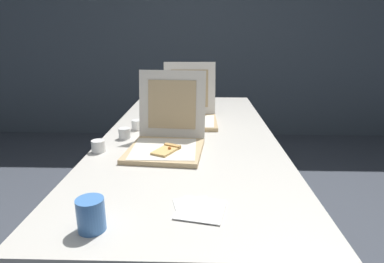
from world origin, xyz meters
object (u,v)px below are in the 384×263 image
object	(u,v)px
cup_white_near_left	(98,146)
cup_white_near_center	(125,133)
napkin_pile	(198,208)
cup_white_far	(154,112)
cup_printed_front	(91,215)
pizza_box_front	(167,139)
cup_white_mid	(137,125)
pizza_box_middle	(189,114)
table	(189,141)

from	to	relation	value
cup_white_near_left	cup_white_near_center	world-z (taller)	same
cup_white_near_center	napkin_pile	world-z (taller)	cup_white_near_center
napkin_pile	cup_white_near_left	bearing A→B (deg)	133.37
cup_white_near_left	cup_white_far	xyz separation A→B (m)	(0.16, 0.69, 0.00)
cup_white_near_left	cup_printed_front	world-z (taller)	cup_printed_front
pizza_box_front	cup_white_far	xyz separation A→B (m)	(-0.16, 0.65, -0.02)
napkin_pile	cup_white_mid	bearing A→B (deg)	112.55
cup_white_near_center	pizza_box_middle	bearing A→B (deg)	46.37
cup_white_mid	cup_printed_front	bearing A→B (deg)	-86.31
pizza_box_middle	cup_white_near_center	distance (m)	0.48
pizza_box_middle	pizza_box_front	bearing A→B (deg)	-100.49
cup_white_near_left	cup_white_near_center	distance (m)	0.22
pizza_box_front	pizza_box_middle	distance (m)	0.52
pizza_box_middle	cup_white_near_center	world-z (taller)	pizza_box_middle
cup_white_near_left	cup_printed_front	bearing A→B (deg)	-74.24
cup_white_mid	cup_white_near_left	world-z (taller)	same
cup_white_far	cup_white_near_center	size ratio (longest dim) A/B	1.00
cup_white_far	cup_printed_front	size ratio (longest dim) A/B	0.65
table	pizza_box_front	world-z (taller)	pizza_box_front
cup_white_mid	cup_white_near_left	bearing A→B (deg)	-106.73
pizza_box_front	cup_white_near_left	xyz separation A→B (m)	(-0.32, -0.04, -0.02)
cup_white_far	napkin_pile	bearing A→B (deg)	-75.21
cup_white_near_left	cup_white_near_center	bearing A→B (deg)	69.53
cup_white_near_left	cup_white_near_center	xyz separation A→B (m)	(0.08, 0.21, 0.00)
pizza_box_front	cup_white_far	bearing A→B (deg)	109.11
pizza_box_front	pizza_box_middle	size ratio (longest dim) A/B	1.01
pizza_box_front	cup_printed_front	size ratio (longest dim) A/B	4.38
cup_white_mid	pizza_box_middle	bearing A→B (deg)	31.36
pizza_box_front	napkin_pile	bearing A→B (deg)	-68.68
napkin_pile	cup_printed_front	bearing A→B (deg)	-158.07
cup_white_mid	cup_white_far	bearing A→B (deg)	80.86
table	napkin_pile	xyz separation A→B (m)	(0.06, -0.82, 0.05)
cup_white_near_left	pizza_box_middle	bearing A→B (deg)	53.61
pizza_box_front	cup_white_mid	size ratio (longest dim) A/B	6.73
table	cup_white_mid	bearing A→B (deg)	168.14
pizza_box_front	cup_white_near_left	size ratio (longest dim) A/B	6.73
pizza_box_middle	cup_white_near_left	world-z (taller)	pizza_box_middle
pizza_box_front	cup_white_near_left	bearing A→B (deg)	-167.58
table	cup_printed_front	bearing A→B (deg)	-104.55
cup_printed_front	cup_white_mid	bearing A→B (deg)	93.69
pizza_box_middle	table	bearing A→B (deg)	-88.26
pizza_box_front	cup_white_far	world-z (taller)	pizza_box_front
pizza_box_front	napkin_pile	xyz separation A→B (m)	(0.16, -0.55, -0.05)
table	cup_white_mid	distance (m)	0.32
table	cup_white_far	size ratio (longest dim) A/B	33.67
pizza_box_middle	cup_printed_front	distance (m)	1.21
cup_printed_front	pizza_box_middle	bearing A→B (deg)	78.90
pizza_box_front	pizza_box_middle	xyz separation A→B (m)	(0.09, 0.52, 0.00)
cup_white_near_center	cup_white_far	bearing A→B (deg)	79.89
table	pizza_box_front	bearing A→B (deg)	-110.06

